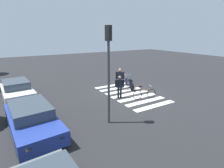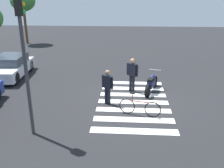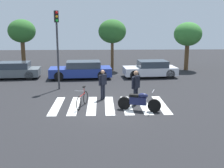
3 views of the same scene
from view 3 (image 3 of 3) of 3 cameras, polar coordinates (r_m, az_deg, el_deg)
ground_plane at (r=14.42m, az=-0.53°, el=-4.35°), size 60.00×60.00×0.00m
police_motorcycle at (r=13.50m, az=5.54°, el=-3.59°), size 2.03×0.92×1.03m
leaning_bicycle at (r=14.12m, az=-6.09°, el=-3.19°), size 0.58×1.73×1.00m
officer_on_foot at (r=15.34m, az=-1.90°, el=0.28°), size 0.45×0.55×1.65m
officer_by_motorcycle at (r=14.32m, az=4.89°, el=-0.24°), size 0.47×0.58×1.79m
crosswalk_stripes at (r=14.42m, az=-0.53°, el=-4.34°), size 5.85×3.30×0.01m
car_grey_coupe at (r=22.55m, az=-19.66°, el=2.63°), size 4.27×2.06×1.24m
car_blue_hatchback at (r=21.36m, az=-6.30°, el=2.87°), size 4.77×2.22×1.31m
car_white_van at (r=21.94m, az=7.88°, el=3.04°), size 4.17×2.12×1.28m
traffic_light_pole at (r=17.71m, az=-11.13°, el=9.17°), size 0.31×0.36×4.88m
street_tree_near at (r=25.50m, az=-17.95°, el=10.13°), size 2.33×2.33×4.45m
street_tree_mid at (r=24.59m, az=0.05°, el=10.65°), size 2.41×2.41×4.45m
street_tree_far at (r=25.73m, az=15.24°, el=9.71°), size 2.43×2.43×4.22m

